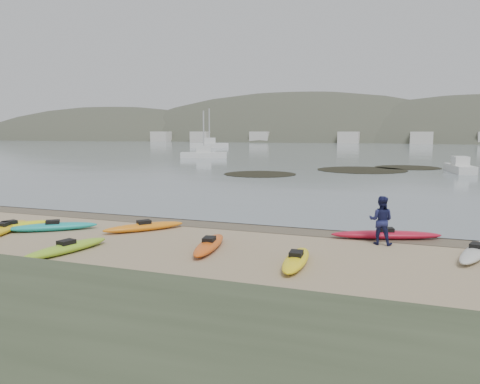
% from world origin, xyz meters
% --- Properties ---
extents(ground, '(600.00, 600.00, 0.00)m').
position_xyz_m(ground, '(0.00, 0.00, 0.00)').
color(ground, tan).
rests_on(ground, ground).
extents(wet_sand, '(60.00, 60.00, 0.00)m').
position_xyz_m(wet_sand, '(0.00, -0.30, 0.00)').
color(wet_sand, brown).
rests_on(wet_sand, ground).
extents(water, '(1200.00, 1200.00, 0.00)m').
position_xyz_m(water, '(0.00, 300.00, 0.01)').
color(water, slate).
rests_on(water, ground).
extents(kayaks, '(20.28, 8.90, 0.34)m').
position_xyz_m(kayaks, '(-1.14, -4.06, 0.17)').
color(kayaks, '#F7F514').
rests_on(kayaks, ground).
extents(person_east, '(0.95, 0.76, 1.86)m').
position_xyz_m(person_east, '(6.35, -1.79, 0.93)').
color(person_east, '#1B1F51').
rests_on(person_east, ground).
extents(kelp_mats, '(20.85, 21.10, 0.04)m').
position_xyz_m(kelp_mats, '(1.19, 31.61, 0.03)').
color(kelp_mats, black).
rests_on(kelp_mats, water).
extents(moored_boats, '(102.14, 93.06, 1.35)m').
position_xyz_m(moored_boats, '(3.07, 83.66, 0.59)').
color(moored_boats, silver).
rests_on(moored_boats, ground).
extents(far_town, '(199.00, 5.00, 4.00)m').
position_xyz_m(far_town, '(6.00, 145.00, 2.00)').
color(far_town, beige).
rests_on(far_town, ground).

